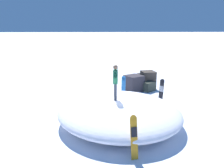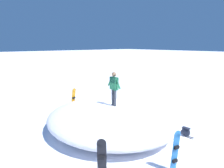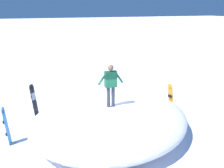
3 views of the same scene
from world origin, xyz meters
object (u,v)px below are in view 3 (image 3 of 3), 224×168
(snowboarder_standing, at_px, (111,83))
(snowboard_secondary_upright, at_px, (171,99))
(snowboard_tertiary_upright, at_px, (6,125))
(snowboard_primary_upright, at_px, (34,100))

(snowboarder_standing, bearing_deg, snowboard_secondary_upright, -80.71)
(snowboard_secondary_upright, distance_m, snowboard_tertiary_upright, 7.48)
(snowboard_tertiary_upright, bearing_deg, snowboard_secondary_upright, -91.38)
(snowboarder_standing, distance_m, snowboard_primary_upright, 4.47)
(snowboard_primary_upright, xyz_separation_m, snowboard_tertiary_upright, (-2.30, 1.16, -0.02))
(snowboard_primary_upright, bearing_deg, snowboard_secondary_upright, -111.40)
(snowboard_primary_upright, distance_m, snowboard_secondary_upright, 6.79)
(snowboard_primary_upright, relative_size, snowboard_secondary_upright, 0.97)
(snowboard_primary_upright, xyz_separation_m, snowboard_secondary_upright, (-2.48, -6.33, 0.02))
(snowboarder_standing, distance_m, snowboard_tertiary_upright, 4.42)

